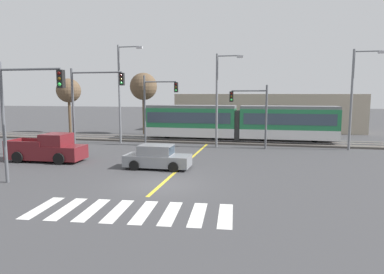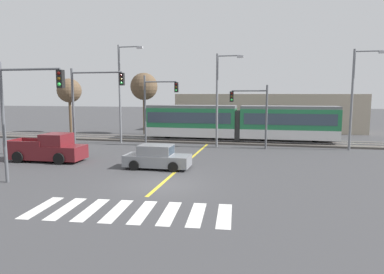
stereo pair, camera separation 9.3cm
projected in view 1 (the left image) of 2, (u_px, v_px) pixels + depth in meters
ground_plane at (161, 185)px, 18.05m from camera, size 200.00×200.00×0.00m
track_bed at (210, 141)px, 34.31m from camera, size 120.00×4.00×0.18m
rail_near at (209, 140)px, 33.59m from camera, size 120.00×0.08×0.10m
rail_far at (211, 138)px, 34.99m from camera, size 120.00×0.08×0.10m
light_rail_tram at (238, 122)px, 33.50m from camera, size 18.50×2.64×3.43m
crosswalk_stripe_0 at (42, 208)px, 14.41m from camera, size 0.79×2.84×0.01m
crosswalk_stripe_1 at (67, 209)px, 14.28m from camera, size 0.79×2.84×0.01m
crosswalk_stripe_2 at (92, 210)px, 14.14m from camera, size 0.79×2.84×0.01m
crosswalk_stripe_3 at (118, 211)px, 14.01m from camera, size 0.79×2.84×0.01m
crosswalk_stripe_4 at (144, 212)px, 13.87m from camera, size 0.79×2.84×0.01m
crosswalk_stripe_5 at (171, 213)px, 13.74m from camera, size 0.79×2.84×0.01m
crosswalk_stripe_6 at (198, 214)px, 13.60m from camera, size 0.79×2.84×0.01m
crosswalk_stripe_7 at (225, 216)px, 13.47m from camera, size 0.79×2.84×0.01m
lane_centre_line at (187, 162)px, 24.13m from camera, size 0.20×16.99×0.01m
sedan_crossing at (157, 158)px, 21.91m from camera, size 4.21×1.94×1.52m
pickup_truck at (48, 149)px, 24.23m from camera, size 5.45×2.34×1.98m
traffic_light_mid_left at (89, 98)px, 25.42m from camera, size 4.25×0.38×6.64m
traffic_light_near_left at (22, 104)px, 17.72m from camera, size 3.75×0.38×6.42m
traffic_light_far_right at (253, 107)px, 29.44m from camera, size 3.25×0.38×5.50m
traffic_light_far_left at (155, 101)px, 31.20m from camera, size 3.25×0.38×6.41m
street_lamp_west at (122, 88)px, 32.45m from camera, size 2.49×0.28×9.30m
street_lamp_centre at (219, 94)px, 30.10m from camera, size 2.36×0.28×8.22m
street_lamp_east at (355, 93)px, 28.44m from camera, size 2.48×0.28×8.41m
bare_tree_far_west at (69, 91)px, 41.05m from camera, size 2.88×2.88×6.58m
bare_tree_west at (143, 87)px, 39.79m from camera, size 3.16×3.16×7.17m
building_backdrop_far at (266, 112)px, 44.38m from camera, size 23.11×6.00×4.72m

